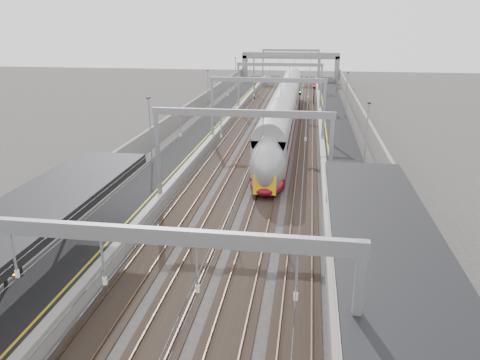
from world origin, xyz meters
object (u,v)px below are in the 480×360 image
(overbridge, at_px, (291,60))
(train, at_px, (283,116))
(bench, at_px, (384,280))
(signal_green, at_px, (254,87))

(overbridge, xyz_separation_m, train, (1.50, -51.60, -3.09))
(bench, bearing_deg, train, 100.57)
(train, distance_m, signal_green, 26.53)
(signal_green, bearing_deg, overbridge, 78.66)
(train, xyz_separation_m, signal_green, (-6.70, 25.67, 0.20))
(train, bearing_deg, overbridge, 91.67)
(overbridge, distance_m, signal_green, 26.60)
(bench, bearing_deg, overbridge, 95.48)
(overbridge, bearing_deg, bench, -84.52)
(train, height_order, signal_green, train)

